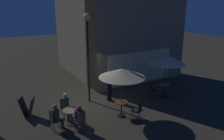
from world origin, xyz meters
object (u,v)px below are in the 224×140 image
at_px(menu_sandwich_board, 28,107).
at_px(cafe_chair_2, 65,106).
at_px(patron_seated_2, 79,116).
at_px(patron_standing_3, 109,85).
at_px(street_lamp_near_corner, 88,38).
at_px(cafe_chair_0, 138,109).
at_px(patron_seated_1, 57,115).
at_px(patron_seated_0, 66,105).
at_px(patio_umbrella_1, 166,60).
at_px(cafe_chair_4, 80,120).
at_px(cafe_table_1, 164,88).
at_px(cafe_table_0, 122,107).
at_px(cafe_chair_3, 54,119).
at_px(patio_umbrella_0, 122,73).
at_px(cafe_table_2, 71,114).

distance_m(menu_sandwich_board, cafe_chair_2, 1.85).
relative_size(patron_seated_2, patron_standing_3, 0.66).
distance_m(street_lamp_near_corner, cafe_chair_0, 4.53).
bearing_deg(patron_seated_1, patron_seated_0, 40.06).
relative_size(patio_umbrella_1, cafe_chair_4, 2.60).
relative_size(street_lamp_near_corner, cafe_table_1, 6.33).
bearing_deg(patron_standing_3, cafe_table_0, -152.53).
height_order(patron_seated_0, patron_seated_1, patron_seated_0).
height_order(cafe_table_0, cafe_chair_3, cafe_chair_3).
relative_size(cafe_table_1, cafe_chair_2, 0.78).
bearing_deg(menu_sandwich_board, patron_standing_3, 26.89).
bearing_deg(cafe_chair_4, patio_umbrella_0, -92.02).
relative_size(cafe_table_2, patio_umbrella_0, 0.30).
xyz_separation_m(cafe_table_0, patron_seated_2, (-2.29, -0.16, 0.17)).
relative_size(patron_seated_0, patron_seated_2, 1.08).
xyz_separation_m(menu_sandwich_board, cafe_table_2, (1.58, -1.77, 0.04)).
distance_m(cafe_chair_3, cafe_chair_4, 1.18).
height_order(patio_umbrella_1, cafe_chair_0, patio_umbrella_1).
bearing_deg(cafe_table_2, cafe_table_0, -10.86).
bearing_deg(patron_seated_1, cafe_table_2, -0.00).
bearing_deg(patron_standing_3, cafe_table_1, -71.18).
bearing_deg(patron_standing_3, street_lamp_near_corner, 105.50).
bearing_deg(cafe_chair_0, cafe_chair_4, 46.73).
distance_m(street_lamp_near_corner, patio_umbrella_1, 4.62).
bearing_deg(patron_seated_2, patron_standing_3, -61.23).
height_order(patio_umbrella_1, patron_seated_2, patio_umbrella_1).
bearing_deg(cafe_table_1, cafe_chair_2, 175.80).
distance_m(menu_sandwich_board, cafe_chair_4, 3.06).
height_order(street_lamp_near_corner, cafe_table_0, street_lamp_near_corner).
distance_m(cafe_table_1, cafe_chair_0, 3.38).
relative_size(cafe_chair_4, patron_seated_1, 0.80).
distance_m(cafe_table_0, patio_umbrella_1, 4.01).
bearing_deg(cafe_chair_2, patron_seated_2, 4.02).
distance_m(street_lamp_near_corner, cafe_table_2, 4.07).
distance_m(menu_sandwich_board, patron_standing_3, 4.43).
bearing_deg(patio_umbrella_1, patron_seated_1, -176.10).
height_order(street_lamp_near_corner, patron_seated_2, street_lamp_near_corner).
xyz_separation_m(cafe_table_0, cafe_table_1, (3.51, 0.83, 0.01)).
distance_m(menu_sandwich_board, patron_seated_0, 1.95).
xyz_separation_m(cafe_chair_4, patron_standing_3, (2.69, 2.30, 0.35)).
xyz_separation_m(patron_seated_2, patron_standing_3, (2.72, 2.16, 0.24)).
bearing_deg(cafe_chair_3, cafe_chair_4, -41.15).
xyz_separation_m(patron_seated_1, patron_standing_3, (3.52, 1.61, 0.23)).
height_order(cafe_table_0, patio_umbrella_1, patio_umbrella_1).
height_order(patron_seated_1, patron_standing_3, patron_standing_3).
distance_m(street_lamp_near_corner, cafe_chair_4, 4.42).
distance_m(cafe_table_1, cafe_chair_3, 6.77).
bearing_deg(patron_seated_0, patron_standing_3, 106.74).
height_order(cafe_table_2, cafe_chair_0, cafe_chair_0).
xyz_separation_m(menu_sandwich_board, patron_seated_2, (1.69, -2.40, 0.18)).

